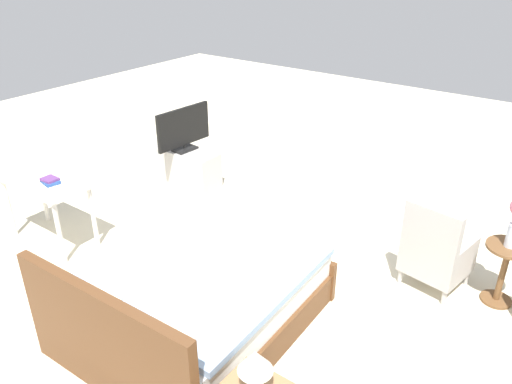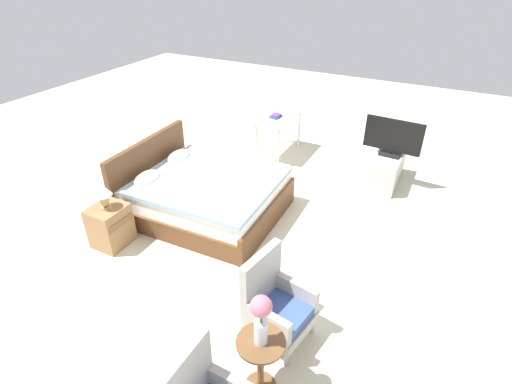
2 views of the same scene
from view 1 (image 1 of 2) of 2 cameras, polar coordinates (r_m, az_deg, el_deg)
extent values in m
plane|color=beige|center=(5.14, 0.25, -9.20)|extent=(16.00, 16.00, 0.00)
cube|color=brown|center=(4.49, -6.71, -13.35)|extent=(1.69, 2.04, 0.28)
cube|color=white|center=(4.33, -6.90, -10.71)|extent=(1.63, 1.96, 0.24)
cube|color=#93B2D6|center=(4.28, -6.30, -8.59)|extent=(1.67, 1.80, 0.06)
cube|color=brown|center=(3.79, -16.83, -16.62)|extent=(1.67, 0.13, 0.96)
cube|color=brown|center=(5.06, 0.43, -7.10)|extent=(1.67, 0.11, 0.40)
ellipsoid|color=white|center=(3.62, -9.95, -15.78)|extent=(0.45, 0.29, 0.14)
ellipsoid|color=white|center=(4.07, -17.62, -11.29)|extent=(0.45, 0.29, 0.14)
cylinder|color=#ADA8A3|center=(5.37, 22.95, -8.88)|extent=(0.04, 0.04, 0.16)
cylinder|color=#ADA8A3|center=(5.51, 18.65, -7.09)|extent=(0.04, 0.04, 0.16)
cylinder|color=#ADA8A3|center=(5.01, 20.69, -11.19)|extent=(0.04, 0.04, 0.16)
cylinder|color=#ADA8A3|center=(5.16, 16.15, -9.18)|extent=(0.04, 0.04, 0.16)
cube|color=#ADA8A3|center=(5.18, 19.85, -7.78)|extent=(0.62, 0.62, 0.12)
cube|color=#3D5693|center=(5.12, 20.04, -6.76)|extent=(0.57, 0.57, 0.10)
cube|color=#ADA8A3|center=(4.80, 19.26, -5.18)|extent=(0.55, 0.17, 0.64)
cube|color=#ADA8A3|center=(5.00, 22.55, -6.97)|extent=(0.16, 0.52, 0.26)
cube|color=#ADA8A3|center=(5.16, 17.89, -5.06)|extent=(0.16, 0.52, 0.26)
cylinder|color=brown|center=(5.28, 25.70, -11.00)|extent=(0.28, 0.28, 0.03)
cylinder|color=brown|center=(5.13, 26.34, -8.41)|extent=(0.06, 0.06, 0.55)
cylinder|color=brown|center=(4.98, 27.00, -5.67)|extent=(0.40, 0.40, 0.02)
ellipsoid|color=tan|center=(3.22, -0.08, -20.68)|extent=(0.11, 0.11, 0.16)
cone|color=silver|center=(3.10, -0.09, -18.75)|extent=(0.22, 0.22, 0.15)
cube|color=#B7B2AD|center=(6.95, -7.98, 2.92)|extent=(0.96, 0.40, 0.49)
cube|color=black|center=(6.85, -8.12, 4.89)|extent=(0.22, 0.33, 0.03)
cylinder|color=black|center=(6.84, -8.14, 5.20)|extent=(0.04, 0.04, 0.05)
cube|color=black|center=(6.74, -8.29, 7.41)|extent=(0.11, 0.88, 0.51)
cube|color=black|center=(6.76, -8.43, 7.45)|extent=(0.07, 0.81, 0.46)
cylinder|color=silver|center=(5.67, -18.08, -2.74)|extent=(0.05, 0.05, 0.71)
cylinder|color=silver|center=(6.39, -23.17, -0.20)|extent=(0.05, 0.05, 0.71)
cylinder|color=silver|center=(5.47, -21.54, -4.43)|extent=(0.05, 0.05, 0.71)
cylinder|color=silver|center=(6.22, -26.37, -1.60)|extent=(0.05, 0.05, 0.71)
cube|color=silver|center=(5.77, -23.06, 1.12)|extent=(1.04, 0.52, 0.04)
cube|color=#284C8E|center=(5.65, -22.46, 1.11)|extent=(0.23, 0.18, 0.03)
cube|color=#66387A|center=(5.64, -22.51, 1.37)|extent=(0.17, 0.13, 0.03)
camera|label=2|loc=(5.46, 55.84, 18.35)|focal=28.00mm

